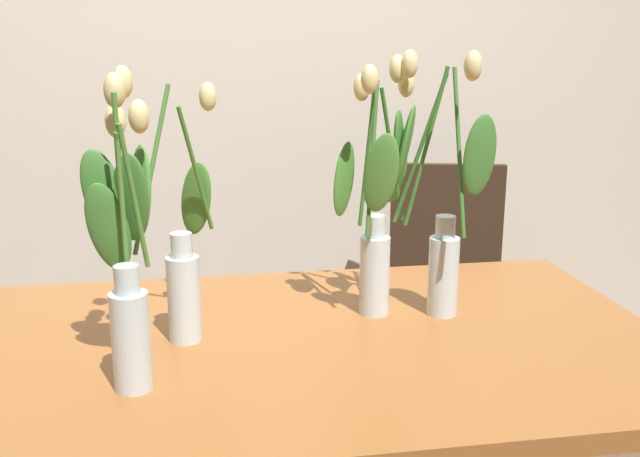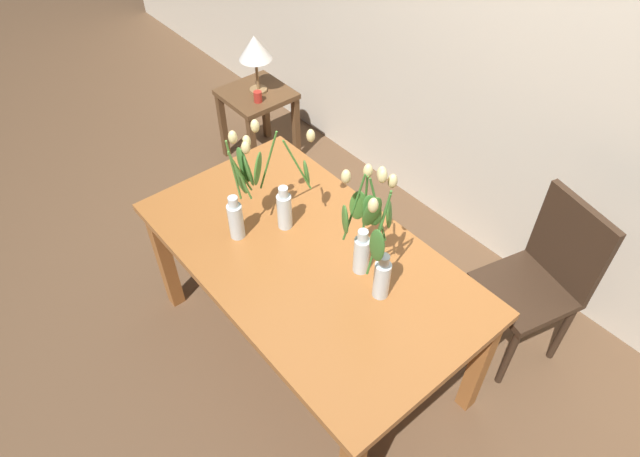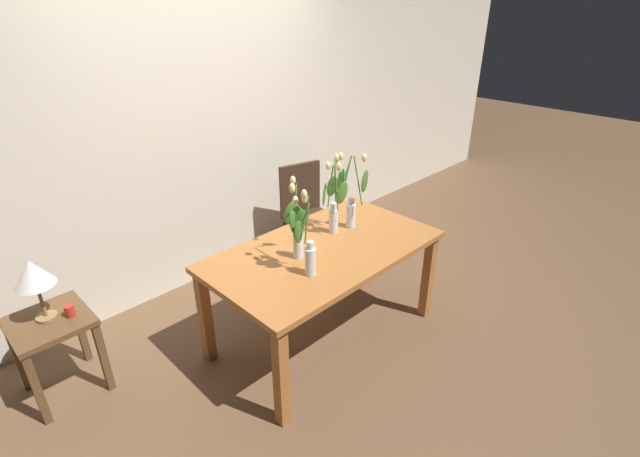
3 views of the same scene
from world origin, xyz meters
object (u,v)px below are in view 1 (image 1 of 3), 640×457
(dining_table, at_px, (287,379))
(tulip_vase_2, at_px, (375,223))
(dining_chair, at_px, (446,283))
(tulip_vase_0, at_px, (125,273))
(tulip_vase_3, at_px, (179,256))
(tulip_vase_1, at_px, (437,215))

(dining_table, distance_m, tulip_vase_2, 0.39)
(tulip_vase_2, distance_m, dining_chair, 1.00)
(tulip_vase_2, bearing_deg, dining_chair, 59.65)
(tulip_vase_0, relative_size, tulip_vase_2, 0.99)
(dining_table, xyz_separation_m, tulip_vase_0, (-0.30, -0.14, 0.30))
(dining_chair, bearing_deg, tulip_vase_0, -133.11)
(dining_table, height_order, tulip_vase_2, tulip_vase_2)
(tulip_vase_3, bearing_deg, dining_chair, 44.28)
(tulip_vase_1, height_order, tulip_vase_2, tulip_vase_1)
(tulip_vase_1, distance_m, dining_chair, 0.99)
(tulip_vase_1, bearing_deg, tulip_vase_0, -161.18)
(tulip_vase_0, height_order, tulip_vase_1, tulip_vase_1)
(tulip_vase_0, bearing_deg, tulip_vase_1, 18.82)
(tulip_vase_0, bearing_deg, dining_table, 24.58)
(dining_table, bearing_deg, tulip_vase_1, 13.44)
(dining_table, bearing_deg, tulip_vase_0, -155.42)
(tulip_vase_2, bearing_deg, tulip_vase_3, -169.27)
(tulip_vase_3, relative_size, dining_chair, 0.60)
(tulip_vase_0, relative_size, tulip_vase_1, 0.94)
(tulip_vase_3, xyz_separation_m, dining_chair, (0.88, 0.86, -0.40))
(tulip_vase_0, height_order, tulip_vase_3, tulip_vase_3)
(tulip_vase_0, height_order, dining_chair, tulip_vase_0)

